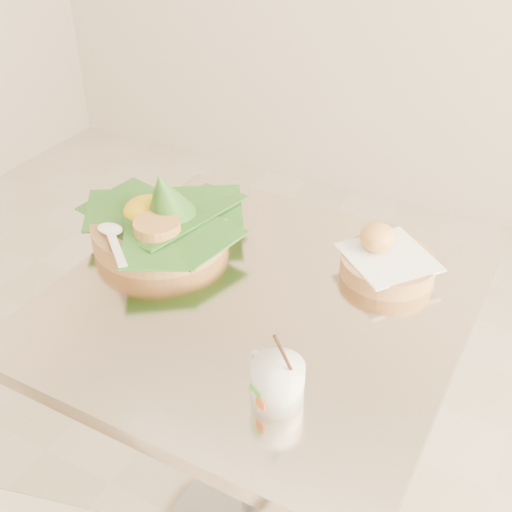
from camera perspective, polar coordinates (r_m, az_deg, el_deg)
The scene contains 4 objects.
cafe_table at distance 1.28m, azimuth 0.16°, elevation -11.49°, with size 0.71×0.71×0.75m.
rice_basket at distance 1.28m, azimuth -8.61°, elevation 3.09°, with size 0.34×0.34×0.17m.
bread_basket at distance 1.21m, azimuth 11.48°, elevation -0.37°, with size 0.21×0.21×0.09m.
coffee_mug at distance 0.94m, azimuth 1.86°, elevation -11.02°, with size 0.10×0.08×0.13m.
Camera 1 is at (0.61, -0.75, 1.46)m, focal length 45.00 mm.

